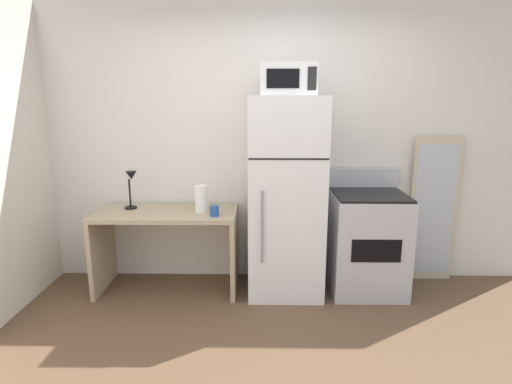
# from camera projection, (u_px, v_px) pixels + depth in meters

# --- Properties ---
(ground_plane) EXTENTS (12.00, 12.00, 0.00)m
(ground_plane) POSITION_uv_depth(u_px,v_px,m) (280.00, 384.00, 2.60)
(ground_plane) COLOR brown
(wall_back_white) EXTENTS (5.00, 0.10, 2.60)m
(wall_back_white) POSITION_uv_depth(u_px,v_px,m) (275.00, 146.00, 3.97)
(wall_back_white) COLOR silver
(wall_back_white) RESTS_ON ground
(desk) EXTENTS (1.27, 0.59, 0.75)m
(desk) POSITION_uv_depth(u_px,v_px,m) (167.00, 234.00, 3.80)
(desk) COLOR tan
(desk) RESTS_ON ground
(desk_lamp) EXTENTS (0.14, 0.12, 0.35)m
(desk_lamp) POSITION_uv_depth(u_px,v_px,m) (131.00, 183.00, 3.77)
(desk_lamp) COLOR black
(desk_lamp) RESTS_ON desk
(paper_towel_roll) EXTENTS (0.11, 0.11, 0.24)m
(paper_towel_roll) POSITION_uv_depth(u_px,v_px,m) (201.00, 199.00, 3.71)
(paper_towel_roll) COLOR white
(paper_towel_roll) RESTS_ON desk
(coffee_mug) EXTENTS (0.08, 0.08, 0.09)m
(coffee_mug) POSITION_uv_depth(u_px,v_px,m) (214.00, 211.00, 3.58)
(coffee_mug) COLOR #264C99
(coffee_mug) RESTS_ON desk
(refrigerator) EXTENTS (0.66, 0.64, 1.77)m
(refrigerator) POSITION_uv_depth(u_px,v_px,m) (286.00, 197.00, 3.69)
(refrigerator) COLOR white
(refrigerator) RESTS_ON ground
(microwave) EXTENTS (0.46, 0.35, 0.26)m
(microwave) POSITION_uv_depth(u_px,v_px,m) (288.00, 79.00, 3.44)
(microwave) COLOR silver
(microwave) RESTS_ON refrigerator
(oven_range) EXTENTS (0.65, 0.61, 1.10)m
(oven_range) POSITION_uv_depth(u_px,v_px,m) (367.00, 242.00, 3.78)
(oven_range) COLOR #B7B7BC
(oven_range) RESTS_ON ground
(leaning_mirror) EXTENTS (0.44, 0.03, 1.40)m
(leaning_mirror) POSITION_uv_depth(u_px,v_px,m) (433.00, 210.00, 3.97)
(leaning_mirror) COLOR #C6B793
(leaning_mirror) RESTS_ON ground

